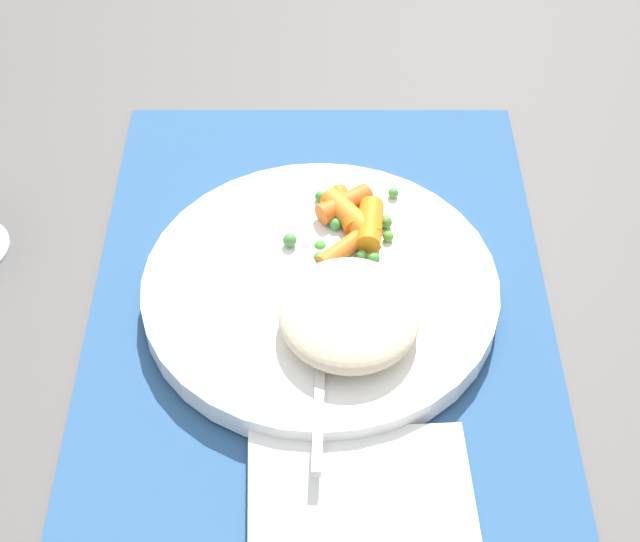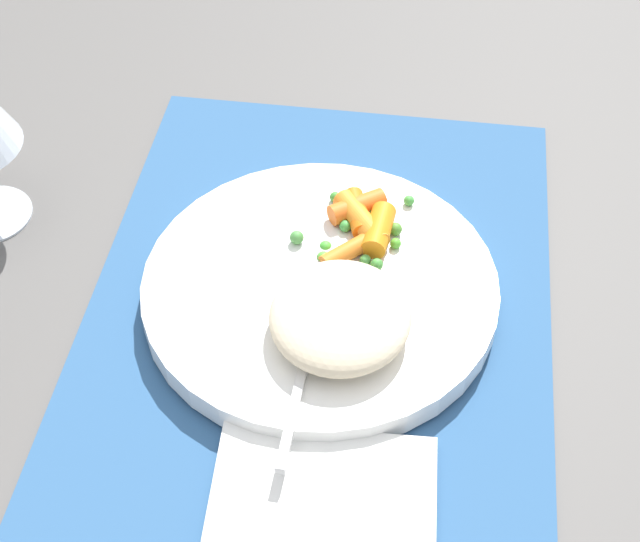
# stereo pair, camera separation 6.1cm
# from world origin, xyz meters

# --- Properties ---
(ground_plane) EXTENTS (2.40, 2.40, 0.00)m
(ground_plane) POSITION_xyz_m (0.00, 0.00, 0.00)
(ground_plane) COLOR #565451
(placemat) EXTENTS (0.43, 0.32, 0.01)m
(placemat) POSITION_xyz_m (0.00, 0.00, 0.00)
(placemat) COLOR #2D5684
(placemat) RESTS_ON ground_plane
(plate) EXTENTS (0.25, 0.25, 0.02)m
(plate) POSITION_xyz_m (0.00, 0.00, 0.02)
(plate) COLOR white
(plate) RESTS_ON placemat
(rice_mound) EXTENTS (0.10, 0.09, 0.03)m
(rice_mound) POSITION_xyz_m (-0.04, -0.02, 0.04)
(rice_mound) COLOR beige
(rice_mound) RESTS_ON plate
(carrot_portion) EXTENTS (0.08, 0.05, 0.02)m
(carrot_portion) POSITION_xyz_m (0.05, -0.02, 0.03)
(carrot_portion) COLOR orange
(carrot_portion) RESTS_ON plate
(pea_scatter) EXTENTS (0.08, 0.08, 0.01)m
(pea_scatter) POSITION_xyz_m (0.04, -0.02, 0.03)
(pea_scatter) COLOR green
(pea_scatter) RESTS_ON plate
(fork) EXTENTS (0.19, 0.02, 0.01)m
(fork) POSITION_xyz_m (-0.04, 0.00, 0.03)
(fork) COLOR silver
(fork) RESTS_ON plate
(napkin) EXTENTS (0.11, 0.14, 0.01)m
(napkin) POSITION_xyz_m (-0.16, -0.02, 0.01)
(napkin) COLOR white
(napkin) RESTS_ON placemat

